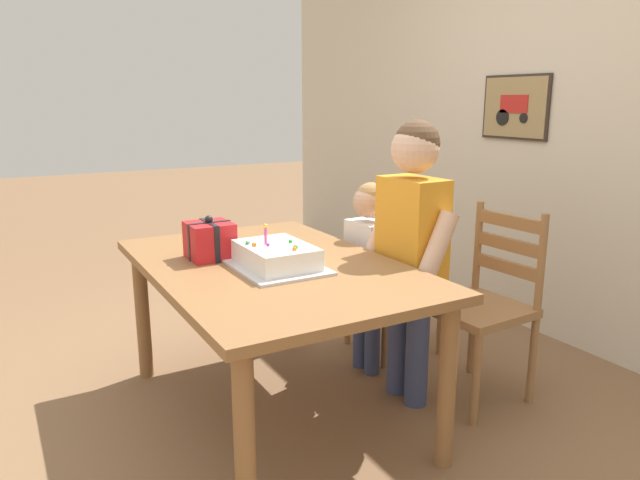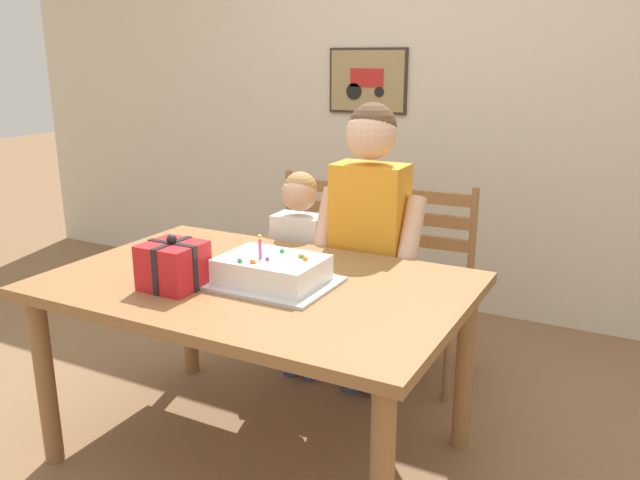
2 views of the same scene
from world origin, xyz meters
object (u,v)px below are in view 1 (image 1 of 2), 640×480
at_px(birthday_cake, 276,257).
at_px(chair_right, 483,304).
at_px(gift_box_red_large, 210,240).
at_px(child_older, 411,236).
at_px(child_younger, 368,259).
at_px(chair_left, 401,270).
at_px(dining_table, 272,282).

distance_m(birthday_cake, chair_right, 1.04).
height_order(birthday_cake, chair_right, chair_right).
height_order(birthday_cake, gift_box_red_large, gift_box_red_large).
bearing_deg(child_older, gift_box_red_large, -115.25).
bearing_deg(child_younger, birthday_cake, -68.62).
bearing_deg(chair_left, chair_right, -0.00).
bearing_deg(dining_table, child_younger, 105.49).
height_order(birthday_cake, child_younger, child_younger).
bearing_deg(dining_table, chair_left, 108.77).
xyz_separation_m(birthday_cake, chair_right, (0.25, 0.97, -0.30)).
xyz_separation_m(chair_left, chair_right, (0.65, -0.00, 0.00)).
bearing_deg(chair_left, dining_table, -71.23).
relative_size(birthday_cake, chair_left, 0.48).
relative_size(child_older, child_younger, 1.32).
distance_m(child_older, child_younger, 0.40).
xyz_separation_m(dining_table, chair_left, (-0.32, 0.95, -0.17)).
relative_size(dining_table, chair_right, 1.65).
bearing_deg(child_older, chair_right, 66.10).
height_order(birthday_cake, child_older, child_older).
distance_m(chair_left, chair_right, 0.65).
bearing_deg(child_older, child_younger, 179.88).
height_order(chair_left, chair_right, same).
bearing_deg(chair_left, child_older, -33.57).
distance_m(chair_left, child_older, 0.69).
bearing_deg(child_older, birthday_cake, -98.83).
bearing_deg(child_younger, chair_right, 33.75).
height_order(chair_left, child_younger, child_younger).
bearing_deg(chair_right, gift_box_red_large, -114.87).
xyz_separation_m(chair_left, child_younger, (0.15, -0.33, 0.15)).
bearing_deg(child_younger, chair_left, 114.60).
bearing_deg(chair_left, child_younger, -65.40).
relative_size(birthday_cake, chair_right, 0.48).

